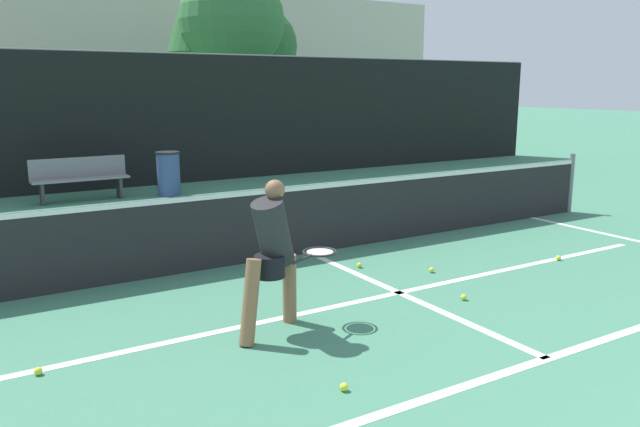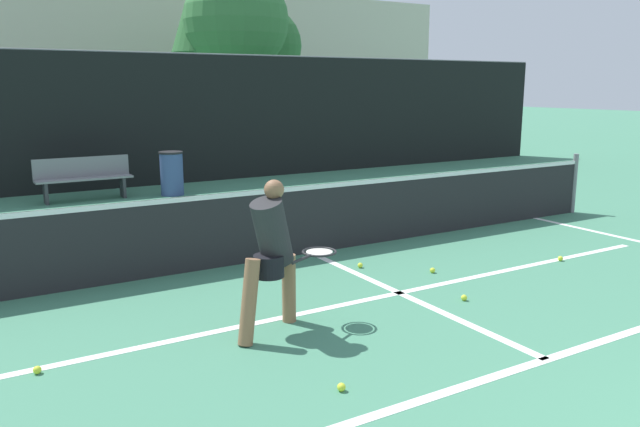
# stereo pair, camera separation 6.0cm
# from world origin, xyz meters

# --- Properties ---
(court_baseline_near) EXTENTS (11.00, 0.10, 0.01)m
(court_baseline_near) POSITION_xyz_m (0.00, 2.98, 0.00)
(court_baseline_near) COLOR white
(court_baseline_near) RESTS_ON ground
(court_service_line) EXTENTS (8.25, 0.10, 0.01)m
(court_service_line) POSITION_xyz_m (0.00, 4.98, 0.00)
(court_service_line) COLOR white
(court_service_line) RESTS_ON ground
(court_center_mark) EXTENTS (0.10, 3.98, 0.01)m
(court_center_mark) POSITION_xyz_m (0.00, 4.97, 0.00)
(court_center_mark) COLOR white
(court_center_mark) RESTS_ON ground
(court_sideline_right) EXTENTS (0.10, 4.98, 0.01)m
(court_sideline_right) POSITION_xyz_m (4.51, 4.97, 0.00)
(court_sideline_right) COLOR white
(court_sideline_right) RESTS_ON ground
(net) EXTENTS (11.09, 0.09, 1.07)m
(net) POSITION_xyz_m (0.00, 6.96, 0.51)
(net) COLOR slate
(net) RESTS_ON ground
(fence_back) EXTENTS (24.00, 0.06, 3.01)m
(fence_back) POSITION_xyz_m (0.00, 13.99, 1.50)
(fence_back) COLOR black
(fence_back) RESTS_ON ground
(player_practicing) EXTENTS (1.21, 0.52, 1.44)m
(player_practicing) POSITION_xyz_m (-1.69, 4.74, 0.77)
(player_practicing) COLOR #8C6042
(player_practicing) RESTS_ON ground
(tennis_ball_scattered_1) EXTENTS (0.07, 0.07, 0.07)m
(tennis_ball_scattered_1) POSITION_xyz_m (-1.79, 3.40, 0.03)
(tennis_ball_scattered_1) COLOR #D1E033
(tennis_ball_scattered_1) RESTS_ON ground
(tennis_ball_scattered_2) EXTENTS (0.07, 0.07, 0.07)m
(tennis_ball_scattered_2) POSITION_xyz_m (0.44, 4.43, 0.03)
(tennis_ball_scattered_2) COLOR #D1E033
(tennis_ball_scattered_2) RESTS_ON ground
(tennis_ball_scattered_4) EXTENTS (0.07, 0.07, 0.07)m
(tennis_ball_scattered_4) POSITION_xyz_m (2.63, 4.93, 0.03)
(tennis_ball_scattered_4) COLOR #D1E033
(tennis_ball_scattered_4) RESTS_ON ground
(tennis_ball_scattered_5) EXTENTS (0.07, 0.07, 0.07)m
(tennis_ball_scattered_5) POSITION_xyz_m (0.83, 5.38, 0.03)
(tennis_ball_scattered_5) COLOR #D1E033
(tennis_ball_scattered_5) RESTS_ON ground
(tennis_ball_scattered_7) EXTENTS (0.07, 0.07, 0.07)m
(tennis_ball_scattered_7) POSITION_xyz_m (-3.73, 4.90, 0.03)
(tennis_ball_scattered_7) COLOR #D1E033
(tennis_ball_scattered_7) RESTS_ON ground
(tennis_ball_scattered_9) EXTENTS (0.07, 0.07, 0.07)m
(tennis_ball_scattered_9) POSITION_xyz_m (0.18, 6.02, 0.03)
(tennis_ball_scattered_9) COLOR #D1E033
(tennis_ball_scattered_9) RESTS_ON ground
(courtside_bench) EXTENTS (1.86, 0.41, 0.86)m
(courtside_bench) POSITION_xyz_m (-1.89, 12.82, 0.48)
(courtside_bench) COLOR slate
(courtside_bench) RESTS_ON ground
(trash_bin) EXTENTS (0.50, 0.50, 0.92)m
(trash_bin) POSITION_xyz_m (-0.18, 12.49, 0.46)
(trash_bin) COLOR #384C7F
(trash_bin) RESTS_ON ground
(tree_west) EXTENTS (3.45, 3.45, 6.08)m
(tree_west) POSITION_xyz_m (4.40, 19.46, 4.33)
(tree_west) COLOR brown
(tree_west) RESTS_ON ground
(tree_east) EXTENTS (2.98, 2.98, 5.24)m
(tree_east) POSITION_xyz_m (6.53, 21.94, 3.73)
(tree_east) COLOR brown
(tree_east) RESTS_ON ground
(building_far) EXTENTS (36.00, 2.40, 6.35)m
(building_far) POSITION_xyz_m (0.00, 26.99, 3.18)
(building_far) COLOR beige
(building_far) RESTS_ON ground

